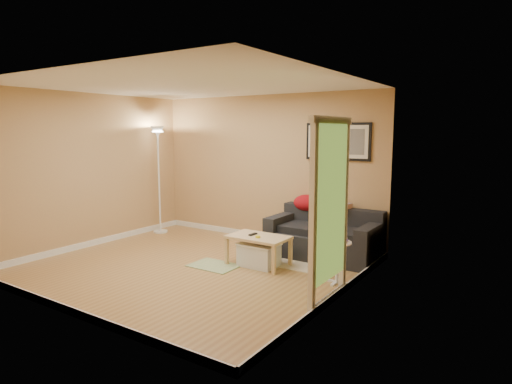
# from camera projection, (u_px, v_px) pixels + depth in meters

# --- Properties ---
(floor) EXTENTS (4.50, 4.50, 0.00)m
(floor) POSITION_uv_depth(u_px,v_px,m) (193.00, 267.00, 6.37)
(floor) COLOR #A67D47
(floor) RESTS_ON ground
(ceiling) EXTENTS (4.50, 4.50, 0.00)m
(ceiling) POSITION_uv_depth(u_px,v_px,m) (189.00, 85.00, 6.00)
(ceiling) COLOR white
(ceiling) RESTS_ON wall_back
(wall_back) EXTENTS (4.50, 0.00, 4.50)m
(wall_back) POSITION_uv_depth(u_px,v_px,m) (266.00, 168.00, 7.84)
(wall_back) COLOR tan
(wall_back) RESTS_ON ground
(wall_front) EXTENTS (4.50, 0.00, 4.50)m
(wall_front) POSITION_uv_depth(u_px,v_px,m) (61.00, 196.00, 4.53)
(wall_front) COLOR tan
(wall_front) RESTS_ON ground
(wall_left) EXTENTS (0.00, 4.00, 4.00)m
(wall_left) POSITION_uv_depth(u_px,v_px,m) (91.00, 171.00, 7.41)
(wall_left) COLOR tan
(wall_left) RESTS_ON ground
(wall_right) EXTENTS (0.00, 4.00, 4.00)m
(wall_right) POSITION_uv_depth(u_px,v_px,m) (340.00, 190.00, 4.96)
(wall_right) COLOR tan
(wall_right) RESTS_ON ground
(baseboard_back) EXTENTS (4.50, 0.02, 0.10)m
(baseboard_back) POSITION_uv_depth(u_px,v_px,m) (265.00, 236.00, 8.01)
(baseboard_back) COLOR white
(baseboard_back) RESTS_ON ground
(baseboard_front) EXTENTS (4.50, 0.02, 0.10)m
(baseboard_front) POSITION_uv_depth(u_px,v_px,m) (69.00, 310.00, 4.71)
(baseboard_front) COLOR white
(baseboard_front) RESTS_ON ground
(baseboard_left) EXTENTS (0.02, 4.00, 0.10)m
(baseboard_left) POSITION_uv_depth(u_px,v_px,m) (95.00, 242.00, 7.58)
(baseboard_left) COLOR white
(baseboard_left) RESTS_ON ground
(baseboard_right) EXTENTS (0.02, 4.00, 0.10)m
(baseboard_right) POSITION_uv_depth(u_px,v_px,m) (336.00, 295.00, 5.14)
(baseboard_right) COLOR white
(baseboard_right) RESTS_ON ground
(sofa) EXTENTS (1.70, 0.90, 0.75)m
(sofa) POSITION_uv_depth(u_px,v_px,m) (324.00, 234.00, 6.83)
(sofa) COLOR black
(sofa) RESTS_ON ground
(red_throw) EXTENTS (0.48, 0.36, 0.28)m
(red_throw) POSITION_uv_depth(u_px,v_px,m) (307.00, 203.00, 7.30)
(red_throw) COLOR #A60F1D
(red_throw) RESTS_ON sofa
(plaid_throw) EXTENTS (0.45, 0.32, 0.10)m
(plaid_throw) POSITION_uv_depth(u_px,v_px,m) (337.00, 206.00, 6.98)
(plaid_throw) COLOR tan
(plaid_throw) RESTS_ON sofa
(framed_print_left) EXTENTS (0.50, 0.04, 0.60)m
(framed_print_left) POSITION_uv_depth(u_px,v_px,m) (321.00, 141.00, 7.16)
(framed_print_left) COLOR black
(framed_print_left) RESTS_ON wall_back
(framed_print_right) EXTENTS (0.50, 0.04, 0.60)m
(framed_print_right) POSITION_uv_depth(u_px,v_px,m) (356.00, 142.00, 6.83)
(framed_print_right) COLOR black
(framed_print_right) RESTS_ON wall_back
(area_rug) EXTENTS (1.25, 0.85, 0.01)m
(area_rug) POSITION_uv_depth(u_px,v_px,m) (303.00, 262.00, 6.59)
(area_rug) COLOR beige
(area_rug) RESTS_ON ground
(green_runner) EXTENTS (0.70, 0.50, 0.01)m
(green_runner) POSITION_uv_depth(u_px,v_px,m) (214.00, 266.00, 6.42)
(green_runner) COLOR #668C4C
(green_runner) RESTS_ON ground
(coffee_table) EXTENTS (0.95, 0.65, 0.44)m
(coffee_table) POSITION_uv_depth(u_px,v_px,m) (258.00, 251.00, 6.43)
(coffee_table) COLOR #E6BF8C
(coffee_table) RESTS_ON ground
(remote_control) EXTENTS (0.06, 0.16, 0.02)m
(remote_control) POSITION_uv_depth(u_px,v_px,m) (253.00, 234.00, 6.46)
(remote_control) COLOR black
(remote_control) RESTS_ON coffee_table
(tape_roll) EXTENTS (0.07, 0.07, 0.03)m
(tape_roll) POSITION_uv_depth(u_px,v_px,m) (258.00, 237.00, 6.29)
(tape_roll) COLOR yellow
(tape_roll) RESTS_ON coffee_table
(storage_bin) EXTENTS (0.56, 0.41, 0.35)m
(storage_bin) POSITION_uv_depth(u_px,v_px,m) (259.00, 255.00, 6.40)
(storage_bin) COLOR white
(storage_bin) RESTS_ON ground
(side_table) EXTENTS (0.36, 0.36, 0.55)m
(side_table) POSITION_uv_depth(u_px,v_px,m) (337.00, 262.00, 5.67)
(side_table) COLOR white
(side_table) RESTS_ON ground
(book_stack) EXTENTS (0.25, 0.30, 0.08)m
(book_stack) POSITION_uv_depth(u_px,v_px,m) (337.00, 239.00, 5.61)
(book_stack) COLOR #4739AB
(book_stack) RESTS_ON side_table
(floor_lamp) EXTENTS (0.27, 0.27, 2.07)m
(floor_lamp) POSITION_uv_depth(u_px,v_px,m) (159.00, 183.00, 8.41)
(floor_lamp) COLOR white
(floor_lamp) RESTS_ON ground
(doorway) EXTENTS (0.12, 1.01, 2.13)m
(doorway) POSITION_uv_depth(u_px,v_px,m) (330.00, 216.00, 4.90)
(doorway) COLOR white
(doorway) RESTS_ON ground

